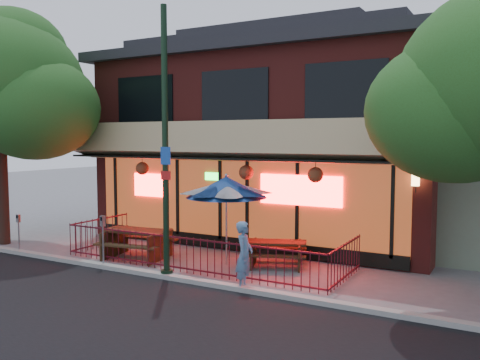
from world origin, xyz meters
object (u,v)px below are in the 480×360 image
at_px(street_tree_left, 2,78).
at_px(pedestrian, 244,256).
at_px(picnic_table_left, 137,239).
at_px(street_light, 165,157).
at_px(parking_meter_far, 19,227).
at_px(parking_meter_near, 103,232).
at_px(patio_umbrella, 226,187).
at_px(picnic_table_right, 276,250).

distance_m(street_tree_left, pedestrian, 10.91).
bearing_deg(picnic_table_left, street_light, -31.51).
bearing_deg(parking_meter_far, parking_meter_near, -0.00).
relative_size(street_tree_left, parking_meter_near, 5.49).
bearing_deg(patio_umbrella, street_tree_left, -172.06).
bearing_deg(parking_meter_far, pedestrian, 0.35).
distance_m(street_light, pedestrian, 3.26).
relative_size(picnic_table_left, picnic_table_right, 1.11).
distance_m(picnic_table_right, patio_umbrella, 2.28).
xyz_separation_m(street_light, picnic_table_left, (-2.10, 1.29, -2.57)).
relative_size(street_tree_left, pedestrian, 4.85).
relative_size(street_light, patio_umbrella, 2.65).
height_order(picnic_table_right, patio_umbrella, patio_umbrella).
distance_m(street_tree_left, patio_umbrella, 8.90).
relative_size(pedestrian, parking_meter_far, 1.34).
xyz_separation_m(picnic_table_left, parking_meter_far, (-3.73, -1.29, 0.26)).
bearing_deg(pedestrian, street_light, 78.57).
relative_size(street_light, parking_meter_far, 5.64).
xyz_separation_m(street_light, parking_meter_near, (-2.23, 0.00, -2.16)).
xyz_separation_m(street_tree_left, picnic_table_right, (9.48, 1.65, -5.19)).
height_order(street_light, picnic_table_right, street_light).
distance_m(street_light, picnic_table_right, 4.14).
bearing_deg(patio_umbrella, picnic_table_right, 20.88).
relative_size(street_light, street_tree_left, 0.87).
bearing_deg(street_tree_left, parking_meter_near, -8.55).
xyz_separation_m(street_light, street_tree_left, (-7.46, 0.79, 2.52)).
relative_size(street_tree_left, patio_umbrella, 3.05).
xyz_separation_m(street_tree_left, picnic_table_left, (5.36, 0.50, -5.09)).
bearing_deg(street_tree_left, patio_umbrella, 7.94).
bearing_deg(street_tree_left, picnic_table_right, 9.85).
height_order(street_tree_left, patio_umbrella, street_tree_left).
bearing_deg(parking_meter_near, street_tree_left, 171.45).
height_order(street_tree_left, parking_meter_near, street_tree_left).
distance_m(picnic_table_left, parking_meter_near, 1.36).
distance_m(street_tree_left, picnic_table_left, 7.41).
relative_size(street_light, picnic_table_left, 3.07).
distance_m(pedestrian, parking_meter_near, 4.52).
bearing_deg(parking_meter_far, picnic_table_left, 19.02).
xyz_separation_m(street_tree_left, parking_meter_near, (5.23, -0.79, -4.68)).
xyz_separation_m(street_light, parking_meter_far, (-5.84, 0.00, -2.31)).
relative_size(picnic_table_left, parking_meter_far, 1.84).
bearing_deg(street_tree_left, street_light, -6.04).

